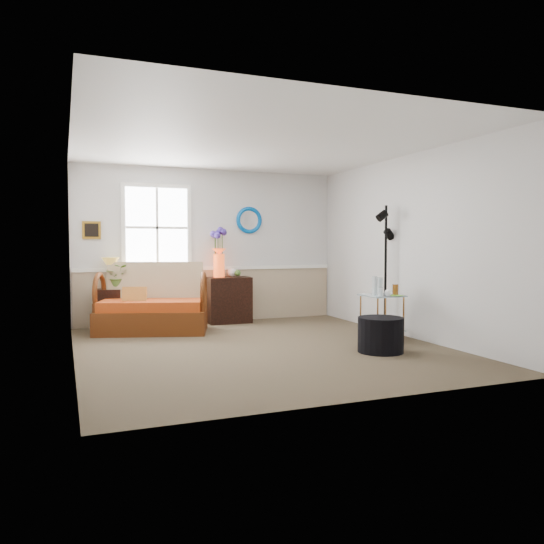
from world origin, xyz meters
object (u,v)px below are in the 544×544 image
object	(u,v)px
cabinet	(228,300)
ottoman	(381,335)
loveseat	(152,298)
lamp_stand	(109,309)
side_table	(382,317)
floor_lamp	(386,270)

from	to	relation	value
cabinet	ottoman	xyz separation A→B (m)	(1.03, -3.07, -0.17)
loveseat	lamp_stand	bearing A→B (deg)	152.85
loveseat	cabinet	xyz separation A→B (m)	(1.36, 0.53, -0.14)
cabinet	side_table	xyz separation A→B (m)	(1.50, -2.36, -0.07)
lamp_stand	floor_lamp	distance (m)	4.31
side_table	floor_lamp	world-z (taller)	floor_lamp
cabinet	side_table	bearing A→B (deg)	-56.33
loveseat	side_table	size ratio (longest dim) A/B	2.55
cabinet	ottoman	bearing A→B (deg)	-70.29
lamp_stand	side_table	world-z (taller)	side_table
loveseat	floor_lamp	bearing A→B (deg)	-6.07
side_table	floor_lamp	xyz separation A→B (m)	(0.35, 0.44, 0.63)
loveseat	cabinet	bearing A→B (deg)	38.77
loveseat	ottoman	distance (m)	3.49
cabinet	ottoman	size ratio (longest dim) A/B	1.38
cabinet	side_table	size ratio (longest dim) A/B	1.23
lamp_stand	ottoman	distance (m)	4.30
lamp_stand	cabinet	size ratio (longest dim) A/B	0.81
floor_lamp	ottoman	world-z (taller)	floor_lamp
cabinet	ottoman	world-z (taller)	cabinet
loveseat	ottoman	bearing A→B (deg)	-29.39
loveseat	ottoman	world-z (taller)	loveseat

